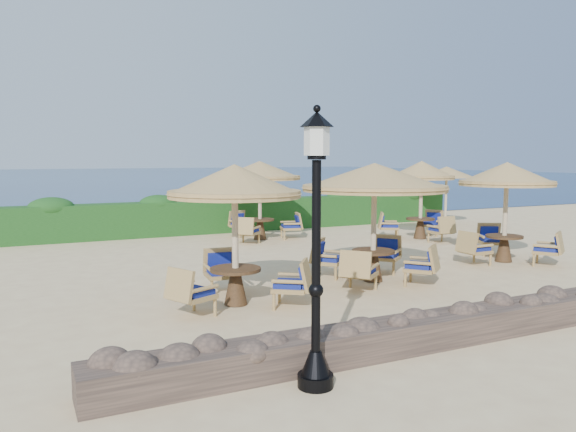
{
  "coord_description": "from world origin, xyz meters",
  "views": [
    {
      "loc": [
        -7.96,
        -12.57,
        2.78
      ],
      "look_at": [
        -1.82,
        0.13,
        1.3
      ],
      "focal_mm": 35.0,
      "sensor_mm": 36.0,
      "label": 1
    }
  ],
  "objects": [
    {
      "name": "ground",
      "position": [
        0.0,
        0.0,
        0.0
      ],
      "size": [
        120.0,
        120.0,
        0.0
      ],
      "primitive_type": "plane",
      "color": "beige",
      "rests_on": "ground"
    },
    {
      "name": "sea",
      "position": [
        0.0,
        70.0,
        0.0
      ],
      "size": [
        160.0,
        160.0,
        0.0
      ],
      "primitive_type": "plane",
      "color": "#0B214C",
      "rests_on": "ground"
    },
    {
      "name": "hedge",
      "position": [
        0.0,
        7.2,
        0.6
      ],
      "size": [
        18.0,
        0.9,
        1.2
      ],
      "primitive_type": "cube",
      "color": "#143F14",
      "rests_on": "ground"
    },
    {
      "name": "stone_wall",
      "position": [
        0.0,
        -6.2,
        0.22
      ],
      "size": [
        15.0,
        0.65,
        0.44
      ],
      "primitive_type": "cube",
      "color": "brown",
      "rests_on": "ground"
    },
    {
      "name": "lamp_post",
      "position": [
        -4.8,
        -6.8,
        1.55
      ],
      "size": [
        0.44,
        0.44,
        3.31
      ],
      "color": "black",
      "rests_on": "ground"
    },
    {
      "name": "extra_parasol",
      "position": [
        7.8,
        5.2,
        2.17
      ],
      "size": [
        2.3,
        2.3,
        2.41
      ],
      "color": "beige",
      "rests_on": "ground"
    },
    {
      "name": "cafe_set_0",
      "position": [
        -4.33,
        -2.78,
        1.84
      ],
      "size": [
        2.76,
        2.68,
        2.65
      ],
      "color": "beige",
      "rests_on": "ground"
    },
    {
      "name": "cafe_set_1",
      "position": [
        -0.83,
        -2.22,
        1.92
      ],
      "size": [
        3.25,
        3.25,
        2.65
      ],
      "color": "beige",
      "rests_on": "ground"
    },
    {
      "name": "cafe_set_2",
      "position": [
        3.66,
        -1.77,
        1.83
      ],
      "size": [
        2.65,
        2.77,
        2.65
      ],
      "color": "beige",
      "rests_on": "ground"
    },
    {
      "name": "cafe_set_3",
      "position": [
        -0.62,
        4.79,
        1.9
      ],
      "size": [
        2.83,
        2.83,
        2.65
      ],
      "color": "beige",
      "rests_on": "ground"
    },
    {
      "name": "cafe_set_4",
      "position": [
        4.41,
        2.61,
        1.75
      ],
      "size": [
        2.77,
        2.52,
        2.65
      ],
      "color": "beige",
      "rests_on": "ground"
    }
  ]
}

